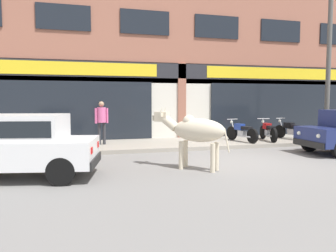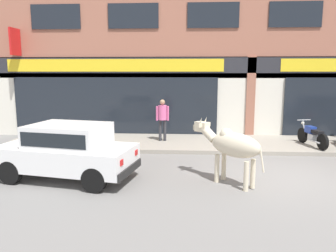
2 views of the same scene
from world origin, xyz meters
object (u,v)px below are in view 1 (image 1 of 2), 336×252
at_px(car_1, 19,143).
at_px(motorcycle_1, 268,131).
at_px(motorcycle_0, 242,132).
at_px(motorcycle_2, 291,130).
at_px(cow, 195,131).
at_px(utility_pole, 328,69).
at_px(pedestrian, 102,118).

xyz_separation_m(car_1, motorcycle_1, (8.79, 3.74, -0.29)).
distance_m(motorcycle_0, motorcycle_2, 2.38).
bearing_deg(car_1, motorcycle_1, 23.03).
height_order(motorcycle_0, motorcycle_2, same).
distance_m(car_1, motorcycle_1, 9.56).
xyz_separation_m(motorcycle_0, motorcycle_1, (1.20, 0.02, 0.00)).
bearing_deg(motorcycle_1, motorcycle_0, -178.99).
bearing_deg(cow, utility_pole, 25.11).
relative_size(motorcycle_2, utility_pole, 0.31).
distance_m(cow, pedestrian, 4.89).
relative_size(motorcycle_1, pedestrian, 1.12).
height_order(cow, utility_pole, utility_pole).
distance_m(motorcycle_2, pedestrian, 7.85).
distance_m(motorcycle_1, utility_pole, 3.43).
bearing_deg(motorcycle_2, car_1, -158.94).
distance_m(cow, motorcycle_1, 6.02).
height_order(car_1, motorcycle_2, car_1).
bearing_deg(motorcycle_2, cow, -145.33).
distance_m(pedestrian, utility_pole, 9.17).
relative_size(cow, pedestrian, 1.07).
xyz_separation_m(cow, pedestrian, (-2.07, 4.43, 0.12)).
relative_size(cow, motorcycle_2, 0.96).
bearing_deg(cow, motorcycle_2, 34.67).
bearing_deg(motorcycle_0, motorcycle_2, 2.93).
distance_m(car_1, pedestrian, 4.81).
bearing_deg(motorcycle_0, motorcycle_1, 1.01).
distance_m(motorcycle_1, motorcycle_2, 1.18).
bearing_deg(pedestrian, cow, -64.97).
distance_m(car_1, utility_pole, 11.65).
xyz_separation_m(car_1, utility_pole, (11.02, 3.05, 2.23)).
bearing_deg(motorcycle_0, car_1, -153.91).
relative_size(motorcycle_0, pedestrian, 1.12).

